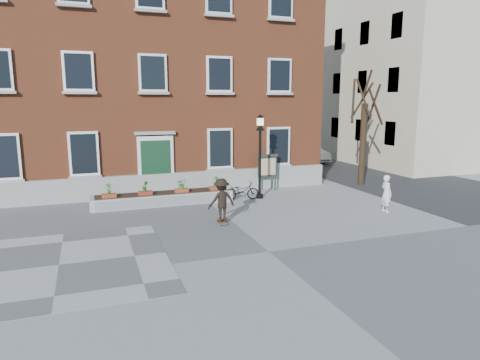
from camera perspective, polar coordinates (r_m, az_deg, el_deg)
name	(u,v)px	position (r m, az deg, el deg)	size (l,w,h in m)	color
ground	(269,252)	(13.31, 3.86, -9.51)	(100.00, 100.00, 0.00)	gray
checker_patch	(59,265)	(13.28, -23.00, -10.39)	(6.00, 6.00, 0.01)	#5A5A5C
bicycle	(242,191)	(19.84, 0.22, -1.46)	(0.56, 1.61, 0.85)	black
parked_car	(308,153)	(32.53, 9.07, 3.61)	(1.44, 4.14, 1.37)	#ABADB0
bystander	(386,193)	(18.66, 18.93, -1.71)	(0.57, 0.37, 1.55)	silver
brick_building	(139,69)	(25.65, -13.32, 14.20)	(18.40, 10.85, 12.60)	#964829
planter_assembly	(163,197)	(19.33, -10.18, -2.31)	(6.20, 1.12, 1.15)	#B6B6B2
bare_tree	(363,134)	(24.05, 16.14, 5.95)	(1.83, 1.83, 6.16)	#312315
side_street	(372,71)	(38.87, 17.14, 13.77)	(15.20, 36.00, 14.50)	#37373A
lamp_post	(260,145)	(19.87, 2.69, 4.73)	(0.40, 0.40, 3.93)	black
notice_board	(267,166)	(21.74, 3.68, 1.83)	(1.10, 0.16, 1.87)	#1B3725
skateboarder	(222,200)	(15.99, -2.47, -2.71)	(1.14, 0.78, 1.72)	brown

